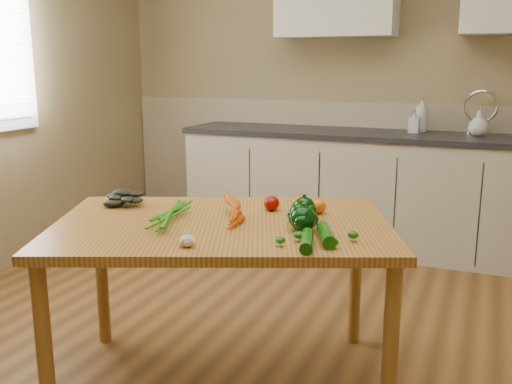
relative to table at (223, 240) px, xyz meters
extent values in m
cube|color=brown|center=(-0.05, 0.01, -0.68)|extent=(4.00, 5.00, 0.02)
cube|color=#9A865C|center=(-0.05, 2.52, 0.63)|extent=(4.00, 0.02, 2.60)
cube|color=tan|center=(-0.05, 2.49, -0.12)|extent=(3.98, 0.03, 1.10)
cube|color=#B4AE96|center=(0.15, 2.20, -0.24)|extent=(2.80, 0.60, 0.86)
cube|color=#2A2A2F|center=(0.15, 2.20, 0.21)|extent=(2.84, 0.64, 0.04)
cube|color=#99999E|center=(0.93, 2.20, 0.17)|extent=(0.55, 0.42, 0.10)
cylinder|color=silver|center=(0.93, 2.38, 0.35)|extent=(0.02, 0.02, 0.24)
cube|color=#AD7532|center=(0.00, 0.00, 0.06)|extent=(1.64, 1.37, 0.04)
cylinder|color=olive|center=(-0.45, -0.61, -0.31)|extent=(0.06, 0.06, 0.71)
cylinder|color=olive|center=(0.74, -0.12, -0.31)|extent=(0.06, 0.06, 0.71)
cylinder|color=olive|center=(-0.74, 0.12, -0.31)|extent=(0.06, 0.06, 0.71)
cylinder|color=olive|center=(0.45, 0.61, -0.31)|extent=(0.06, 0.06, 0.71)
imported|color=silver|center=(0.52, 2.35, 0.36)|extent=(0.11, 0.11, 0.26)
imported|color=silver|center=(0.48, 2.28, 0.31)|extent=(0.08, 0.08, 0.17)
imported|color=silver|center=(0.93, 2.26, 0.32)|extent=(0.17, 0.17, 0.18)
ellipsoid|color=silver|center=(0.03, -0.35, 0.11)|extent=(0.05, 0.05, 0.05)
sphere|color=black|center=(0.32, 0.08, 0.13)|extent=(0.09, 0.09, 0.09)
sphere|color=black|center=(0.31, 0.16, 0.13)|extent=(0.10, 0.10, 0.10)
sphere|color=black|center=(0.36, -0.01, 0.13)|extent=(0.10, 0.10, 0.10)
ellipsoid|color=#810A02|center=(0.13, 0.25, 0.12)|extent=(0.07, 0.07, 0.07)
ellipsoid|color=#C65A04|center=(0.25, 0.29, 0.12)|extent=(0.08, 0.08, 0.07)
ellipsoid|color=#C65A04|center=(0.34, 0.29, 0.12)|extent=(0.07, 0.07, 0.06)
cylinder|color=#0D4907|center=(0.48, -0.10, 0.11)|extent=(0.13, 0.21, 0.05)
cylinder|color=#0D4907|center=(0.43, -0.19, 0.11)|extent=(0.10, 0.20, 0.05)
camera|label=1|loc=(1.03, -2.09, 0.74)|focal=40.00mm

